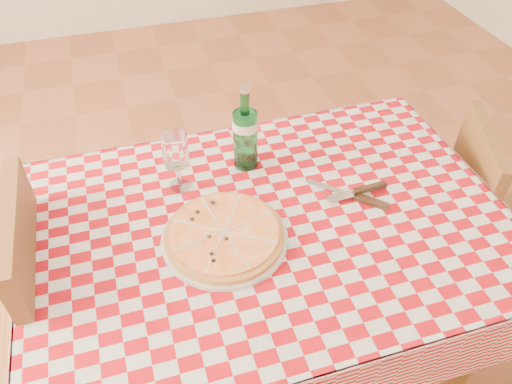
{
  "coord_description": "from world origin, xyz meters",
  "views": [
    {
      "loc": [
        -0.31,
        -0.88,
        1.73
      ],
      "look_at": [
        -0.02,
        0.06,
        0.82
      ],
      "focal_mm": 35.0,
      "sensor_mm": 36.0,
      "label": 1
    }
  ],
  "objects_px": {
    "pizza_plate": "(224,234)",
    "chair_far": "(15,317)",
    "wine_glass": "(177,162)",
    "dining_table": "(269,245)",
    "chair_near": "(485,217)",
    "water_bottle": "(245,128)"
  },
  "relations": [
    {
      "from": "water_bottle",
      "to": "chair_far",
      "type": "bearing_deg",
      "value": -165.63
    },
    {
      "from": "wine_glass",
      "to": "chair_far",
      "type": "bearing_deg",
      "value": -164.53
    },
    {
      "from": "dining_table",
      "to": "wine_glass",
      "type": "relative_size",
      "value": 6.55
    },
    {
      "from": "chair_far",
      "to": "water_bottle",
      "type": "bearing_deg",
      "value": -165.88
    },
    {
      "from": "chair_near",
      "to": "pizza_plate",
      "type": "relative_size",
      "value": 2.52
    },
    {
      "from": "dining_table",
      "to": "chair_near",
      "type": "relative_size",
      "value": 1.45
    },
    {
      "from": "water_bottle",
      "to": "chair_near",
      "type": "bearing_deg",
      "value": -13.5
    },
    {
      "from": "pizza_plate",
      "to": "wine_glass",
      "type": "height_order",
      "value": "wine_glass"
    },
    {
      "from": "dining_table",
      "to": "pizza_plate",
      "type": "relative_size",
      "value": 3.64
    },
    {
      "from": "pizza_plate",
      "to": "chair_far",
      "type": "bearing_deg",
      "value": 171.0
    },
    {
      "from": "water_bottle",
      "to": "wine_glass",
      "type": "relative_size",
      "value": 1.47
    },
    {
      "from": "chair_far",
      "to": "water_bottle",
      "type": "relative_size",
      "value": 3.41
    },
    {
      "from": "chair_far",
      "to": "chair_near",
      "type": "bearing_deg",
      "value": 179.42
    },
    {
      "from": "chair_far",
      "to": "water_bottle",
      "type": "height_order",
      "value": "water_bottle"
    },
    {
      "from": "chair_far",
      "to": "wine_glass",
      "type": "distance_m",
      "value": 0.63
    },
    {
      "from": "pizza_plate",
      "to": "wine_glass",
      "type": "relative_size",
      "value": 1.8
    },
    {
      "from": "dining_table",
      "to": "chair_near",
      "type": "xyz_separation_m",
      "value": [
        0.82,
        0.05,
        -0.18
      ]
    },
    {
      "from": "pizza_plate",
      "to": "wine_glass",
      "type": "distance_m",
      "value": 0.26
    },
    {
      "from": "water_bottle",
      "to": "wine_glass",
      "type": "height_order",
      "value": "water_bottle"
    },
    {
      "from": "wine_glass",
      "to": "chair_near",
      "type": "bearing_deg",
      "value": -8.47
    },
    {
      "from": "chair_near",
      "to": "pizza_plate",
      "type": "height_order",
      "value": "chair_near"
    },
    {
      "from": "pizza_plate",
      "to": "wine_glass",
      "type": "bearing_deg",
      "value": 106.91
    }
  ]
}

